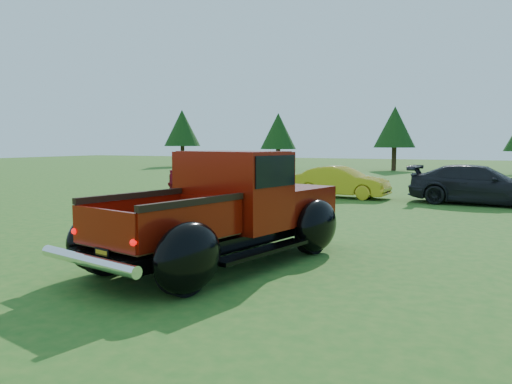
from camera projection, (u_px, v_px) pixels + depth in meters
ground at (276, 251)px, 9.95m from camera, size 120.00×120.00×0.00m
tree_far_west at (182, 128)px, 45.93m from camera, size 3.33×3.33×5.20m
tree_west at (278, 131)px, 40.85m from camera, size 2.94×2.94×4.60m
tree_mid_left at (395, 127)px, 38.83m from camera, size 3.20×3.20×5.00m
pickup_truck at (233, 208)px, 9.19m from camera, size 3.49×5.69×2.00m
show_car_red at (219, 177)px, 20.97m from camera, size 4.36×2.22×1.42m
show_car_yellow at (341, 182)px, 19.70m from camera, size 3.81×1.55×1.23m
show_car_grey at (479, 185)px, 17.48m from camera, size 4.85×2.22×1.38m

